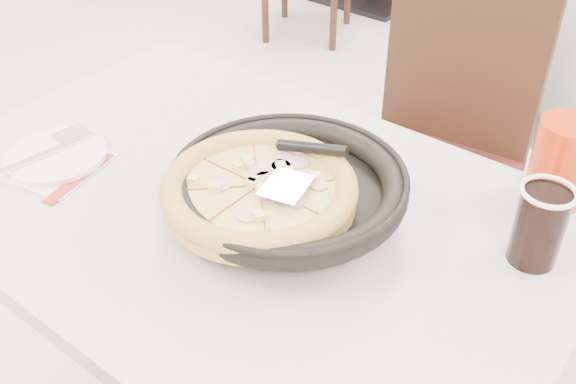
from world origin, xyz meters
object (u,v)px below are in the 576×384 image
Objects in this scene: main_table at (246,337)px; red_cup at (560,163)px; side_plate at (56,156)px; pizza at (259,196)px; cola_glass at (539,228)px; chair_far at (425,170)px; pizza_pan at (288,196)px.

red_cup is at bearing 37.86° from main_table.
side_plate is (-0.36, -0.13, 0.38)m from main_table.
pizza is (0.08, -0.03, 0.44)m from main_table.
side_plate is 1.22× the size of red_cup.
pizza is at bearing -153.15° from cola_glass.
chair_far is 4.89× the size of side_plate.
side_plate is at bearing -167.68° from pizza.
pizza reaches higher than side_plate.
chair_far is 0.93m from side_plate.
red_cup is (-0.03, 0.17, 0.02)m from cola_glass.
cola_glass is 0.18m from red_cup.
chair_far is at bearing 62.15° from side_plate.
main_table is 0.67m from cola_glass.
red_cup is at bearing 45.90° from pizza.
pizza is at bearing -134.10° from red_cup.
cola_glass is at bearing 124.42° from chair_far.
cola_glass is (0.40, 0.20, 0.00)m from pizza.
side_plate is 1.50× the size of cola_glass.
pizza_pan is at bearing -157.76° from cola_glass.
main_table is 0.43m from pizza_pan.
chair_far reaches higher than pizza.
pizza_pan is 0.41m from cola_glass.
chair_far reaches higher than red_cup.
red_cup is (0.39, -0.31, 0.35)m from chair_far.
chair_far is at bearing 92.03° from pizza.
pizza_pan is at bearing 9.63° from main_table.
pizza is at bearing 12.32° from side_plate.
chair_far is 0.73m from cola_glass.
main_table is 0.44m from pizza.
main_table is 3.32× the size of pizza_pan.
side_plate is (-0.44, -0.10, -0.05)m from pizza.
pizza_pan is at bearing -136.19° from red_cup.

